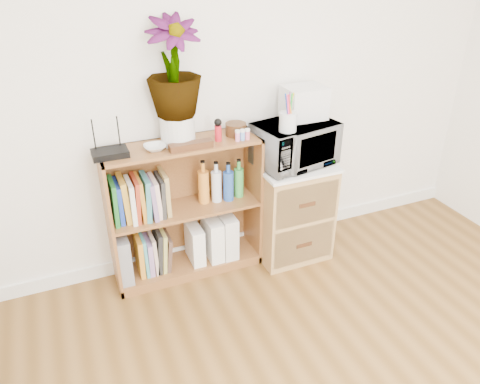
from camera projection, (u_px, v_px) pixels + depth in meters
skirting_board at (228, 241)px, 3.53m from camera, size 4.00×0.02×0.10m
bookshelf at (185, 210)px, 3.09m from camera, size 1.00×0.30×0.95m
wicker_unit at (290, 210)px, 3.34m from camera, size 0.50×0.45×0.70m
microwave at (295, 144)px, 3.09m from camera, size 0.57×0.44×0.29m
pen_cup at (288, 122)px, 2.88m from camera, size 0.11×0.11×0.12m
small_appliance at (304, 102)px, 3.07m from camera, size 0.27×0.22×0.21m
router at (110, 153)px, 2.69m from camera, size 0.20×0.14×0.04m
white_bowl at (155, 147)px, 2.78m from camera, size 0.13×0.13×0.03m
plant_pot at (178, 129)px, 2.84m from camera, size 0.21×0.21×0.18m
potted_plant at (174, 67)px, 2.66m from camera, size 0.32×0.32×0.57m
trinket_box at (191, 146)px, 2.79m from camera, size 0.27×0.07×0.04m
kokeshi_doll at (218, 133)px, 2.89m from camera, size 0.04×0.04×0.10m
wooden_bowl at (236, 129)px, 2.98m from camera, size 0.13×0.13×0.08m
paint_jars at (242, 136)px, 2.91m from camera, size 0.10×0.04×0.05m
file_box at (121, 256)px, 3.05m from camera, size 0.10×0.26×0.33m
magazine_holder_left at (195, 243)px, 3.23m from camera, size 0.09×0.22×0.27m
magazine_holder_mid at (212, 237)px, 3.26m from camera, size 0.10×0.24×0.30m
magazine_holder_right at (226, 233)px, 3.30m from camera, size 0.10×0.25×0.32m
cookbooks at (139, 197)px, 2.92m from camera, size 0.35×0.20×0.28m
liquor_bottles at (233, 179)px, 3.13m from camera, size 0.47×0.07×0.32m
lower_books at (153, 252)px, 3.14m from camera, size 0.23×0.19×0.30m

